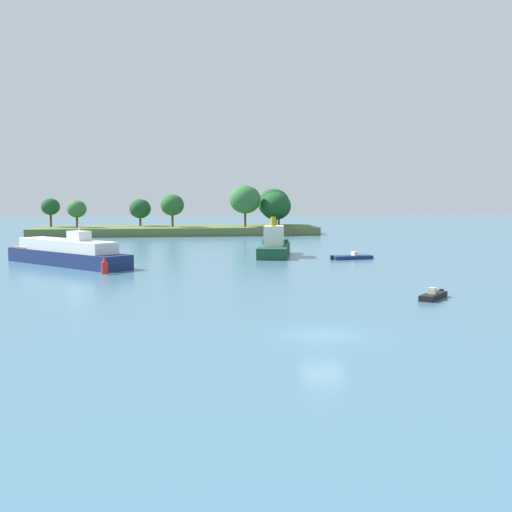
{
  "coord_description": "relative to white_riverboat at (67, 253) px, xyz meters",
  "views": [
    {
      "loc": [
        -9.84,
        -39.45,
        8.54
      ],
      "look_at": [
        1.6,
        37.88,
        1.2
      ],
      "focal_mm": 48.53,
      "sensor_mm": 36.0,
      "label": 1
    }
  ],
  "objects": [
    {
      "name": "channel_buoy_red",
      "position": [
        4.91,
        -9.46,
        -0.57
      ],
      "size": [
        0.7,
        0.7,
        1.9
      ],
      "color": "red",
      "rests_on": "ground"
    },
    {
      "name": "small_motorboat",
      "position": [
        31.92,
        -30.37,
        -1.13
      ],
      "size": [
        3.32,
        3.57,
        0.96
      ],
      "color": "black",
      "rests_on": "ground"
    },
    {
      "name": "fishing_skiff",
      "position": [
        34.66,
        1.99,
        -1.14
      ],
      "size": [
        5.57,
        2.59,
        0.95
      ],
      "color": "navy",
      "rests_on": "ground"
    },
    {
      "name": "ground_plane",
      "position": [
        19.86,
        -42.62,
        -1.39
      ],
      "size": [
        400.0,
        400.0,
        0.0
      ],
      "primitive_type": "plane",
      "color": "teal"
    },
    {
      "name": "treeline_island",
      "position": [
        18.72,
        56.42,
        1.43
      ],
      "size": [
        55.37,
        17.55,
        9.67
      ],
      "color": "#566B3D",
      "rests_on": "ground"
    },
    {
      "name": "tugboat",
      "position": [
        25.69,
        7.53,
        -0.03
      ],
      "size": [
        6.3,
        12.11,
        5.23
      ],
      "color": "#19472D",
      "rests_on": "ground"
    },
    {
      "name": "white_riverboat",
      "position": [
        0.0,
        0.0,
        0.0
      ],
      "size": [
        15.59,
        17.22,
        5.45
      ],
      "color": "navy",
      "rests_on": "ground"
    }
  ]
}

